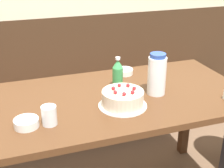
# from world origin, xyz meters

# --- Properties ---
(bench_seat) EXTENTS (2.37, 0.38, 0.46)m
(bench_seat) POSITION_xyz_m (0.00, 0.83, 0.23)
(bench_seat) COLOR #56331E
(bench_seat) RESTS_ON ground_plane
(dining_table) EXTENTS (1.49, 0.77, 0.76)m
(dining_table) POSITION_xyz_m (0.00, 0.00, 0.67)
(dining_table) COLOR #4C2D19
(dining_table) RESTS_ON ground_plane
(birthday_cake) EXTENTS (0.25, 0.25, 0.10)m
(birthday_cake) POSITION_xyz_m (0.00, -0.12, 0.80)
(birthday_cake) COLOR white
(birthday_cake) RESTS_ON dining_table
(water_pitcher) EXTENTS (0.10, 0.10, 0.23)m
(water_pitcher) POSITION_xyz_m (0.23, -0.04, 0.88)
(water_pitcher) COLOR white
(water_pitcher) RESTS_ON dining_table
(soju_bottle) EXTENTS (0.06, 0.06, 0.19)m
(soju_bottle) POSITION_xyz_m (0.05, 0.10, 0.85)
(soju_bottle) COLOR #388E4C
(soju_bottle) RESTS_ON dining_table
(bowl_soup_white) EXTENTS (0.11, 0.11, 0.03)m
(bowl_soup_white) POSITION_xyz_m (0.16, 0.28, 0.78)
(bowl_soup_white) COLOR white
(bowl_soup_white) RESTS_ON dining_table
(bowl_rice_small) EXTENTS (0.11, 0.11, 0.04)m
(bowl_rice_small) POSITION_xyz_m (-0.48, -0.17, 0.78)
(bowl_rice_small) COLOR white
(bowl_rice_small) RESTS_ON dining_table
(glass_water_tall) EXTENTS (0.07, 0.07, 0.09)m
(glass_water_tall) POSITION_xyz_m (-0.38, -0.18, 0.81)
(glass_water_tall) COLOR silver
(glass_water_tall) RESTS_ON dining_table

